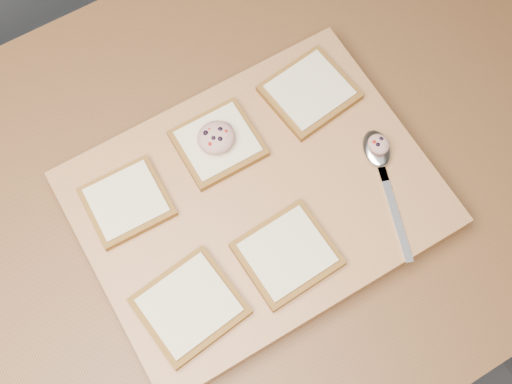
# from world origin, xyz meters

# --- Properties ---
(ground) EXTENTS (4.00, 4.00, 0.00)m
(ground) POSITION_xyz_m (0.00, 0.00, 0.00)
(ground) COLOR #515459
(ground) RESTS_ON ground
(island_counter) EXTENTS (2.00, 0.80, 0.90)m
(island_counter) POSITION_xyz_m (0.00, 0.00, 0.45)
(island_counter) COLOR slate
(island_counter) RESTS_ON ground
(cutting_board) EXTENTS (0.48, 0.37, 0.04)m
(cutting_board) POSITION_xyz_m (0.05, -0.04, 0.92)
(cutting_board) COLOR #BA7F50
(cutting_board) RESTS_ON island_counter
(bread_far_left) EXTENTS (0.11, 0.10, 0.02)m
(bread_far_left) POSITION_xyz_m (-0.11, 0.04, 0.95)
(bread_far_left) COLOR brown
(bread_far_left) RESTS_ON cutting_board
(bread_far_center) EXTENTS (0.11, 0.10, 0.02)m
(bread_far_center) POSITION_xyz_m (0.04, 0.05, 0.95)
(bread_far_center) COLOR brown
(bread_far_center) RESTS_ON cutting_board
(bread_far_right) EXTENTS (0.13, 0.12, 0.02)m
(bread_far_right) POSITION_xyz_m (0.20, 0.06, 0.95)
(bread_far_right) COLOR brown
(bread_far_right) RESTS_ON cutting_board
(bread_near_left) EXTENTS (0.13, 0.13, 0.02)m
(bread_near_left) POSITION_xyz_m (-0.10, -0.13, 0.95)
(bread_near_left) COLOR brown
(bread_near_left) RESTS_ON cutting_board
(bread_near_center) EXTENTS (0.12, 0.11, 0.02)m
(bread_near_center) POSITION_xyz_m (0.04, -0.14, 0.95)
(bread_near_center) COLOR brown
(bread_near_center) RESTS_ON cutting_board
(tuna_salad_dollop) EXTENTS (0.05, 0.05, 0.03)m
(tuna_salad_dollop) POSITION_xyz_m (0.04, 0.05, 0.97)
(tuna_salad_dollop) COLOR tan
(tuna_salad_dollop) RESTS_ON bread_far_center
(spoon) EXTENTS (0.09, 0.20, 0.01)m
(spoon) POSITION_xyz_m (0.23, -0.08, 0.94)
(spoon) COLOR silver
(spoon) RESTS_ON cutting_board
(spoon_salad) EXTENTS (0.03, 0.03, 0.02)m
(spoon_salad) POSITION_xyz_m (0.23, -0.07, 0.96)
(spoon_salad) COLOR tan
(spoon_salad) RESTS_ON spoon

